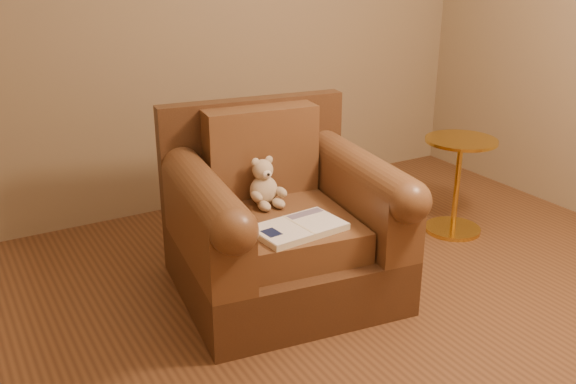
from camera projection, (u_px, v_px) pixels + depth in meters
floor at (393, 346)px, 2.81m from camera, size 4.00×4.00×0.00m
armchair at (280, 224)px, 3.18m from camera, size 1.12×1.07×0.90m
teddy_bear at (265, 187)px, 3.18m from camera, size 0.18×0.20×0.25m
guidebook at (298, 228)px, 2.90m from camera, size 0.43×0.28×0.03m
side_table at (457, 183)px, 3.83m from camera, size 0.42×0.42×0.59m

